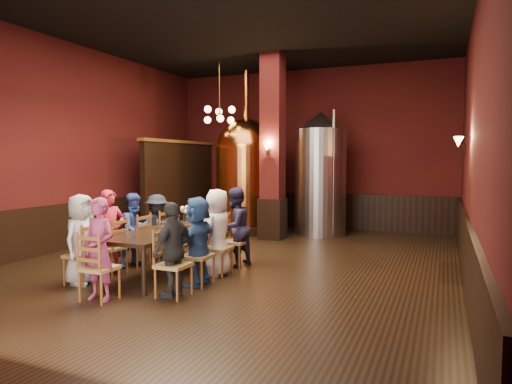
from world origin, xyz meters
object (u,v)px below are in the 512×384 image
at_px(person_1, 111,232).
at_px(copper_kettle, 246,173).
at_px(steel_vessel, 321,174).
at_px(dining_table, 164,234).
at_px(person_2, 135,230).
at_px(rose_vase, 186,212).
at_px(person_0, 81,239).

xyz_separation_m(person_1, copper_kettle, (0.26, 5.15, 0.85)).
relative_size(copper_kettle, steel_vessel, 1.36).
distance_m(dining_table, person_1, 0.91).
bearing_deg(copper_kettle, dining_table, -82.96).
distance_m(person_1, person_2, 0.66).
xyz_separation_m(copper_kettle, steel_vessel, (1.99, 0.25, 0.01)).
bearing_deg(rose_vase, dining_table, -90.30).
bearing_deg(person_1, dining_table, -51.73).
bearing_deg(person_2, rose_vase, -52.81).
height_order(person_0, person_2, person_0).
bearing_deg(copper_kettle, person_1, -92.85).
xyz_separation_m(person_0, person_2, (0.01, 1.33, -0.04)).
distance_m(person_1, copper_kettle, 5.23).
height_order(dining_table, person_0, person_0).
height_order(person_2, rose_vase, person_2).
bearing_deg(person_2, steel_vessel, -11.52).
distance_m(copper_kettle, rose_vase, 4.21).
bearing_deg(dining_table, rose_vase, 90.34).
bearing_deg(rose_vase, steel_vessel, 72.36).
bearing_deg(person_0, rose_vase, -31.53).
bearing_deg(rose_vase, copper_kettle, 98.28).
distance_m(dining_table, person_2, 0.91).
distance_m(person_0, steel_vessel, 6.54).
distance_m(person_0, copper_kettle, 5.89).
height_order(dining_table, person_2, person_2).
distance_m(person_2, steel_vessel, 5.32).
xyz_separation_m(person_0, person_1, (0.01, 0.67, 0.01)).
relative_size(person_2, copper_kettle, 0.31).
bearing_deg(dining_table, person_2, 158.78).
height_order(person_2, steel_vessel, steel_vessel).
height_order(person_0, steel_vessel, steel_vessel).
height_order(steel_vessel, rose_vase, steel_vessel).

